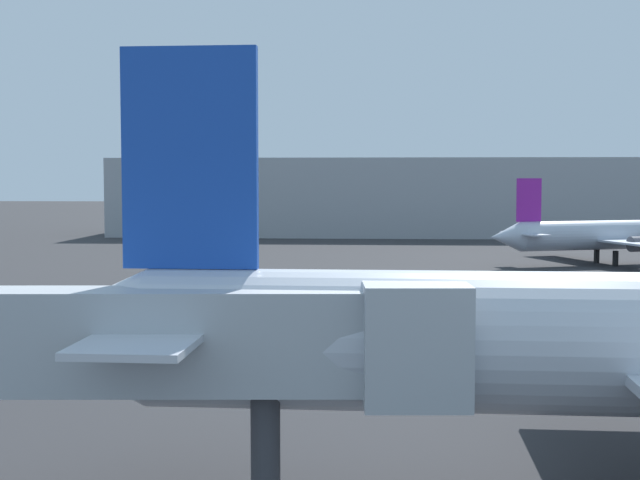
% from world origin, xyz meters
% --- Properties ---
extents(airplane_far_left, '(25.46, 23.68, 8.16)m').
position_xyz_m(airplane_far_left, '(24.38, 77.83, 2.79)').
color(airplane_far_left, '#B2BCCC').
rests_on(airplane_far_left, ground_plane).
extents(jet_bridge, '(18.72, 3.48, 5.81)m').
position_xyz_m(jet_bridge, '(-4.13, 11.88, 4.30)').
color(jet_bridge, '#B2B7BC').
rests_on(jet_bridge, ground_plane).
extents(terminal_building, '(99.04, 20.04, 10.93)m').
position_xyz_m(terminal_building, '(14.11, 121.96, 5.46)').
color(terminal_building, '#999EA3').
rests_on(terminal_building, ground_plane).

